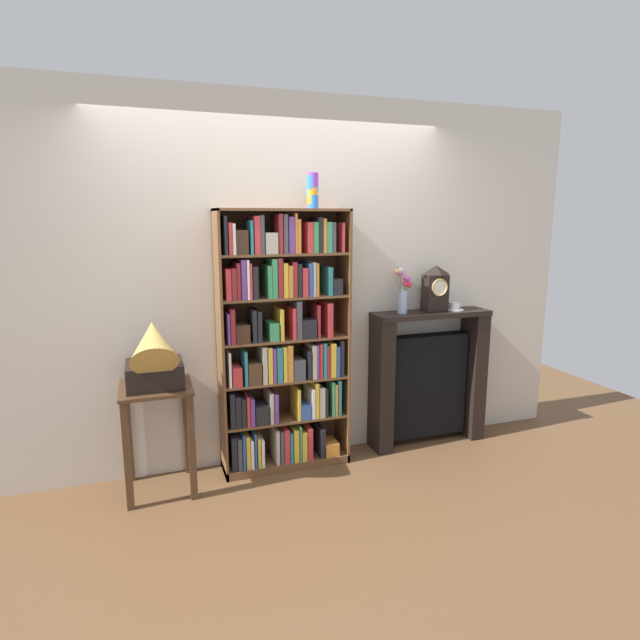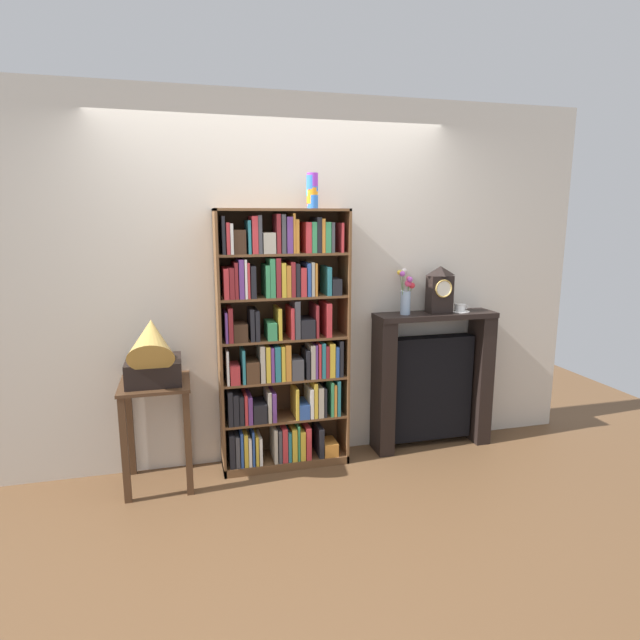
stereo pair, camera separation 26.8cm
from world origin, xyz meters
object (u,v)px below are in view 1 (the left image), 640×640
object	(u,v)px
side_table_left	(158,416)
flower_vase	(403,294)
gramophone	(154,356)
fireplace_mantel	(427,378)
cup_stack	(313,191)
bookshelf	(282,347)
teacup_with_saucer	(454,307)
mantel_clock	(435,288)

from	to	relation	value
side_table_left	flower_vase	world-z (taller)	flower_vase
gramophone	fireplace_mantel	size ratio (longest dim) A/B	0.49
cup_stack	side_table_left	world-z (taller)	cup_stack
fireplace_mantel	bookshelf	bearing A→B (deg)	-178.13
teacup_with_saucer	bookshelf	bearing A→B (deg)	-179.22
side_table_left	gramophone	size ratio (longest dim) A/B	1.37
bookshelf	fireplace_mantel	distance (m)	1.27
bookshelf	fireplace_mantel	xyz separation A→B (m)	(1.22, 0.04, -0.37)
mantel_clock	gramophone	bearing A→B (deg)	-175.59
side_table_left	fireplace_mantel	world-z (taller)	fireplace_mantel
bookshelf	flower_vase	world-z (taller)	bookshelf
mantel_clock	cup_stack	bearing A→B (deg)	-179.07
bookshelf	teacup_with_saucer	distance (m)	1.44
cup_stack	fireplace_mantel	world-z (taller)	cup_stack
cup_stack	teacup_with_saucer	world-z (taller)	cup_stack
cup_stack	gramophone	size ratio (longest dim) A/B	0.45
side_table_left	mantel_clock	bearing A→B (deg)	2.59
flower_vase	cup_stack	bearing A→B (deg)	-178.39
gramophone	fireplace_mantel	bearing A→B (deg)	5.09
mantel_clock	teacup_with_saucer	distance (m)	0.24
gramophone	flower_vase	bearing A→B (deg)	5.20
bookshelf	mantel_clock	bearing A→B (deg)	0.78
gramophone	flower_vase	size ratio (longest dim) A/B	1.55
fireplace_mantel	mantel_clock	world-z (taller)	mantel_clock
cup_stack	mantel_clock	world-z (taller)	cup_stack
mantel_clock	side_table_left	bearing A→B (deg)	-177.41
fireplace_mantel	teacup_with_saucer	bearing A→B (deg)	-5.58
flower_vase	teacup_with_saucer	world-z (taller)	flower_vase
gramophone	side_table_left	bearing A→B (deg)	90.00
fireplace_mantel	mantel_clock	xyz separation A→B (m)	(0.03, -0.02, 0.74)
mantel_clock	flower_vase	distance (m)	0.28
cup_stack	gramophone	bearing A→B (deg)	-172.45
flower_vase	teacup_with_saucer	size ratio (longest dim) A/B	2.27
flower_vase	teacup_with_saucer	bearing A→B (deg)	-0.19
gramophone	flower_vase	xyz separation A→B (m)	(1.84, 0.17, 0.29)
bookshelf	cup_stack	bearing A→B (deg)	0.11
fireplace_mantel	teacup_with_saucer	xyz separation A→B (m)	(0.21, -0.02, 0.58)
gramophone	cup_stack	bearing A→B (deg)	7.55
gramophone	teacup_with_saucer	xyz separation A→B (m)	(2.31, 0.17, 0.16)
bookshelf	gramophone	distance (m)	0.89
side_table_left	fireplace_mantel	bearing A→B (deg)	3.25
bookshelf	mantel_clock	size ratio (longest dim) A/B	5.19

